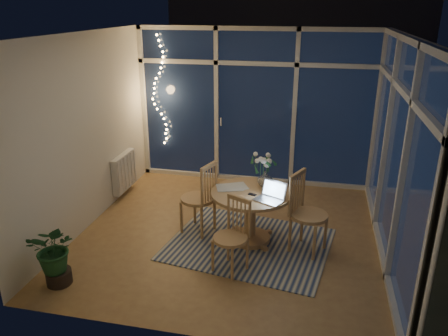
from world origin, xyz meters
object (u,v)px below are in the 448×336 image
at_px(chair_right, 309,213).
at_px(laptop, 269,192).
at_px(dining_table, 251,217).
at_px(flower_vase, 265,179).
at_px(chair_left, 198,197).
at_px(chair_front, 230,237).
at_px(potted_plant, 55,254).

height_order(chair_right, laptop, chair_right).
height_order(dining_table, flower_vase, flower_vase).
height_order(chair_left, chair_front, chair_left).
bearing_deg(chair_left, chair_right, 100.19).
xyz_separation_m(dining_table, laptop, (0.25, -0.22, 0.47)).
relative_size(chair_left, chair_front, 1.14).
relative_size(laptop, flower_vase, 1.58).
distance_m(chair_front, laptop, 0.73).
bearing_deg(chair_left, laptop, 89.71).
relative_size(dining_table, potted_plant, 1.35).
bearing_deg(potted_plant, dining_table, 35.50).
bearing_deg(chair_front, chair_left, 153.27).
xyz_separation_m(dining_table, chair_right, (0.74, -0.09, 0.17)).
bearing_deg(chair_front, dining_table, 107.41).
distance_m(dining_table, potted_plant, 2.37).
bearing_deg(chair_front, chair_right, 63.64).
height_order(dining_table, chair_right, chair_right).
height_order(chair_front, flower_vase, flower_vase).
height_order(chair_left, chair_right, chair_right).
xyz_separation_m(dining_table, chair_front, (-0.12, -0.73, 0.10)).
relative_size(chair_left, potted_plant, 1.35).
distance_m(chair_right, potted_plant, 2.97).
height_order(chair_left, potted_plant, chair_left).
xyz_separation_m(chair_left, laptop, (0.98, -0.32, 0.31)).
bearing_deg(chair_right, chair_front, 150.42).
relative_size(chair_left, chair_right, 0.99).
height_order(chair_left, flower_vase, chair_left).
xyz_separation_m(dining_table, flower_vase, (0.14, 0.23, 0.45)).
bearing_deg(chair_right, dining_table, 106.69).
relative_size(laptop, potted_plant, 0.44).
distance_m(chair_right, laptop, 0.59).
relative_size(chair_left, flower_vase, 4.90).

